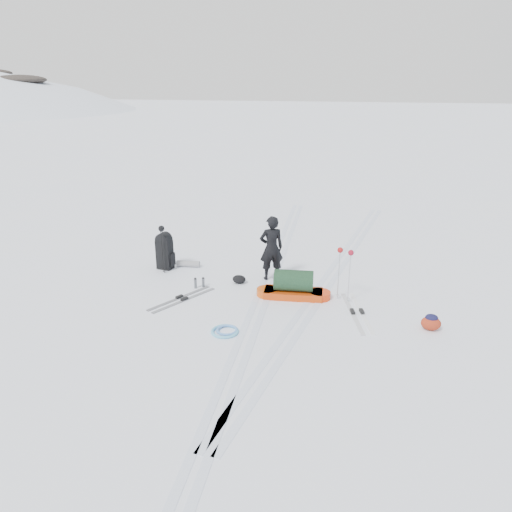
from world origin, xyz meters
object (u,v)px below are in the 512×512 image
object	(u,v)px
expedition_rucksack	(168,252)
ski_poles_black	(162,234)
pulk_sled	(293,287)
skier	(271,248)

from	to	relation	value
expedition_rucksack	ski_poles_black	world-z (taller)	ski_poles_black
pulk_sled	ski_poles_black	distance (m)	3.64
pulk_sled	ski_poles_black	bearing A→B (deg)	162.78
skier	expedition_rucksack	distance (m)	2.80
skier	pulk_sled	distance (m)	1.31
ski_poles_black	expedition_rucksack	bearing A→B (deg)	75.94
pulk_sled	expedition_rucksack	bearing A→B (deg)	158.10
pulk_sled	ski_poles_black	world-z (taller)	ski_poles_black
skier	ski_poles_black	distance (m)	2.78
expedition_rucksack	ski_poles_black	size ratio (longest dim) A/B	0.84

